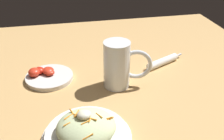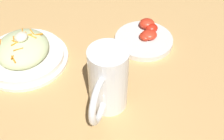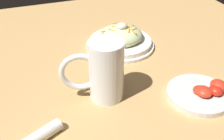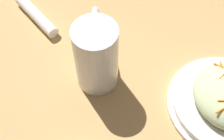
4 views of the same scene
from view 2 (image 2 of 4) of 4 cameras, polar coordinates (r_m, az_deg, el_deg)
The scene contains 4 objects.
ground_plane at distance 0.78m, azimuth -3.33°, elevation -3.62°, with size 1.43×1.43×0.00m, color tan.
salad_plate at distance 0.87m, azimuth -16.16°, elevation 3.15°, with size 0.24×0.24×0.09m.
beer_mug at distance 0.70m, azimuth -0.82°, elevation -2.53°, with size 0.16×0.09×0.16m.
tomato_plate at distance 0.91m, azimuth 6.15°, elevation 6.03°, with size 0.17×0.17×0.04m.
Camera 2 is at (-0.51, -0.08, 0.59)m, focal length 49.00 mm.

